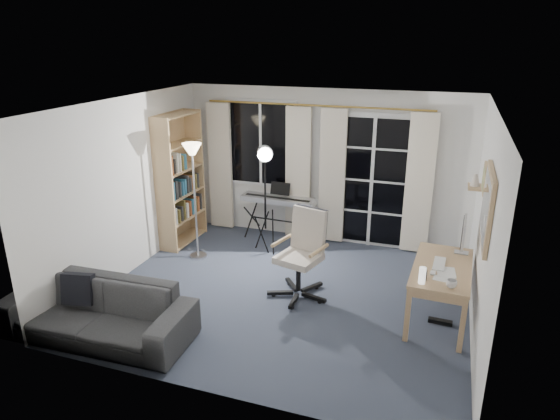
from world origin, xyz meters
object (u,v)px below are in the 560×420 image
(bookshelf, at_px, (177,183))
(studio_light, at_px, (265,166))
(keyboard_piano, at_px, (278,201))
(monitor, at_px, (464,233))
(torchiere_lamp, at_px, (193,167))
(desk, at_px, (442,273))
(sofa, at_px, (96,303))
(office_chair, at_px, (304,245))
(mug, at_px, (452,283))

(bookshelf, xyz_separation_m, studio_light, (1.46, -0.00, 0.39))
(keyboard_piano, relative_size, monitor, 2.50)
(torchiere_lamp, bearing_deg, desk, -10.32)
(bookshelf, height_order, keyboard_piano, bookshelf)
(sofa, bearing_deg, keyboard_piano, 71.55)
(torchiere_lamp, distance_m, office_chair, 2.02)
(desk, bearing_deg, office_chair, 178.85)
(monitor, xyz_separation_m, sofa, (-3.71, -2.03, -0.52))
(desk, xyz_separation_m, sofa, (-3.51, -1.58, -0.18))
(torchiere_lamp, relative_size, mug, 15.58)
(mug, bearing_deg, sofa, -163.30)
(bookshelf, bearing_deg, mug, -19.80)
(torchiere_lamp, xyz_separation_m, monitor, (3.66, -0.18, -0.46))
(studio_light, height_order, sofa, studio_light)
(office_chair, distance_m, monitor, 1.91)
(torchiere_lamp, bearing_deg, studio_light, 26.27)
(office_chair, distance_m, desk, 1.67)
(office_chair, height_order, desk, office_chair)
(keyboard_piano, height_order, office_chair, office_chair)
(torchiere_lamp, xyz_separation_m, studio_light, (0.92, 0.45, -0.03))
(keyboard_piano, xyz_separation_m, sofa, (-0.96, -3.25, -0.25))
(desk, xyz_separation_m, mug, (0.10, -0.50, 0.14))
(torchiere_lamp, distance_m, keyboard_piano, 1.56)
(torchiere_lamp, xyz_separation_m, desk, (3.46, -0.63, -0.80))
(bookshelf, bearing_deg, desk, -13.85)
(monitor, relative_size, mug, 4.40)
(sofa, bearing_deg, mug, 14.71)
(studio_light, height_order, mug, studio_light)
(keyboard_piano, distance_m, studio_light, 0.91)
(office_chair, bearing_deg, studio_light, 147.29)
(studio_light, height_order, office_chair, studio_light)
(keyboard_piano, distance_m, monitor, 3.02)
(studio_light, bearing_deg, keyboard_piano, 68.03)
(office_chair, xyz_separation_m, monitor, (1.86, 0.35, 0.28))
(mug, distance_m, sofa, 3.78)
(monitor, distance_m, sofa, 4.26)
(office_chair, xyz_separation_m, desk, (1.66, -0.10, -0.06))
(keyboard_piano, xyz_separation_m, studio_light, (0.00, -0.58, 0.70))
(studio_light, xyz_separation_m, sofa, (-0.96, -2.67, -0.95))
(keyboard_piano, height_order, mug, keyboard_piano)
(torchiere_lamp, relative_size, keyboard_piano, 1.42)
(office_chair, relative_size, desk, 0.87)
(office_chair, height_order, monitor, office_chair)
(sofa, bearing_deg, studio_light, 68.17)
(bookshelf, relative_size, torchiere_lamp, 1.19)
(desk, height_order, mug, mug)
(desk, distance_m, monitor, 0.60)
(mug, bearing_deg, monitor, 84.18)
(torchiere_lamp, xyz_separation_m, sofa, (-0.05, -2.21, -0.98))
(torchiere_lamp, height_order, mug, torchiere_lamp)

